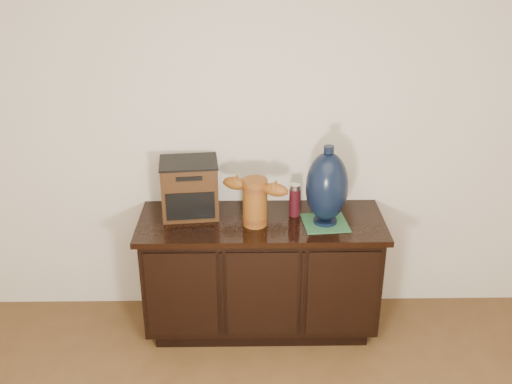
{
  "coord_description": "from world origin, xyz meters",
  "views": [
    {
      "loc": [
        -0.08,
        -0.93,
        2.38
      ],
      "look_at": [
        -0.03,
        2.18,
        0.96
      ],
      "focal_mm": 42.0,
      "sensor_mm": 36.0,
      "label": 1
    }
  ],
  "objects_px": {
    "lamp_base": "(327,187)",
    "spray_can": "(295,200)",
    "sideboard": "(261,273)",
    "terracotta_vessel": "(255,199)",
    "tv_radio": "(190,188)"
  },
  "relations": [
    {
      "from": "terracotta_vessel",
      "to": "lamp_base",
      "type": "height_order",
      "value": "lamp_base"
    },
    {
      "from": "sideboard",
      "to": "lamp_base",
      "type": "relative_size",
      "value": 3.08
    },
    {
      "from": "terracotta_vessel",
      "to": "tv_radio",
      "type": "relative_size",
      "value": 1.08
    },
    {
      "from": "sideboard",
      "to": "spray_can",
      "type": "distance_m",
      "value": 0.51
    },
    {
      "from": "sideboard",
      "to": "spray_can",
      "type": "bearing_deg",
      "value": 17.59
    },
    {
      "from": "terracotta_vessel",
      "to": "tv_radio",
      "type": "distance_m",
      "value": 0.41
    },
    {
      "from": "sideboard",
      "to": "spray_can",
      "type": "xyz_separation_m",
      "value": [
        0.2,
        0.06,
        0.47
      ]
    },
    {
      "from": "lamp_base",
      "to": "spray_can",
      "type": "height_order",
      "value": "lamp_base"
    },
    {
      "from": "sideboard",
      "to": "tv_radio",
      "type": "distance_m",
      "value": 0.69
    },
    {
      "from": "lamp_base",
      "to": "terracotta_vessel",
      "type": "bearing_deg",
      "value": -179.47
    },
    {
      "from": "tv_radio",
      "to": "lamp_base",
      "type": "distance_m",
      "value": 0.81
    },
    {
      "from": "terracotta_vessel",
      "to": "spray_can",
      "type": "relative_size",
      "value": 1.96
    },
    {
      "from": "sideboard",
      "to": "lamp_base",
      "type": "height_order",
      "value": "lamp_base"
    },
    {
      "from": "tv_radio",
      "to": "lamp_base",
      "type": "height_order",
      "value": "lamp_base"
    },
    {
      "from": "lamp_base",
      "to": "spray_can",
      "type": "relative_size",
      "value": 2.36
    }
  ]
}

